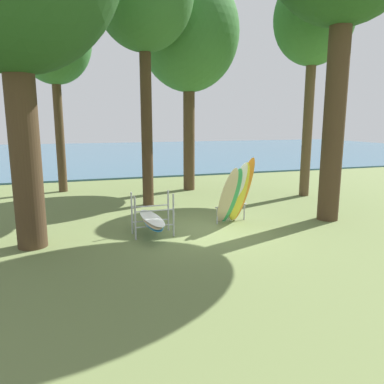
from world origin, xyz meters
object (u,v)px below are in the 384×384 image
(tree_mid_behind, at_px, (189,34))
(tree_far_left_back, at_px, (314,21))
(tree_far_right_back, at_px, (54,42))
(leaning_board_pile, at_px, (236,194))
(board_storage_rack, at_px, (152,219))

(tree_mid_behind, bearing_deg, tree_far_left_back, -33.70)
(tree_far_right_back, bearing_deg, leaning_board_pile, -55.19)
(tree_far_right_back, xyz_separation_m, board_storage_rack, (2.60, -8.04, -6.23))
(tree_far_right_back, bearing_deg, tree_far_left_back, -22.94)
(tree_far_left_back, distance_m, board_storage_rack, 10.95)
(tree_mid_behind, xyz_separation_m, tree_far_left_back, (4.46, -2.98, 0.19))
(tree_far_left_back, distance_m, leaning_board_pile, 8.70)
(tree_mid_behind, relative_size, tree_far_left_back, 1.05)
(tree_mid_behind, distance_m, board_storage_rack, 9.97)
(tree_far_left_back, bearing_deg, tree_mid_behind, 146.30)
(tree_far_left_back, height_order, tree_far_right_back, tree_far_left_back)
(tree_far_right_back, height_order, leaning_board_pile, tree_far_right_back)
(tree_far_right_back, height_order, board_storage_rack, tree_far_right_back)
(board_storage_rack, bearing_deg, tree_far_right_back, 107.91)
(tree_far_left_back, xyz_separation_m, tree_far_right_back, (-10.29, 4.36, -0.64))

